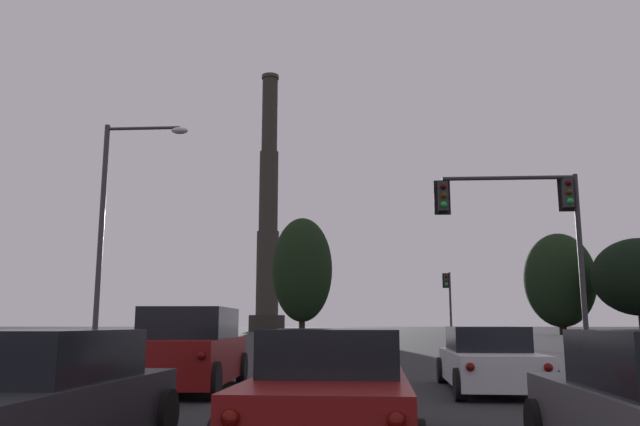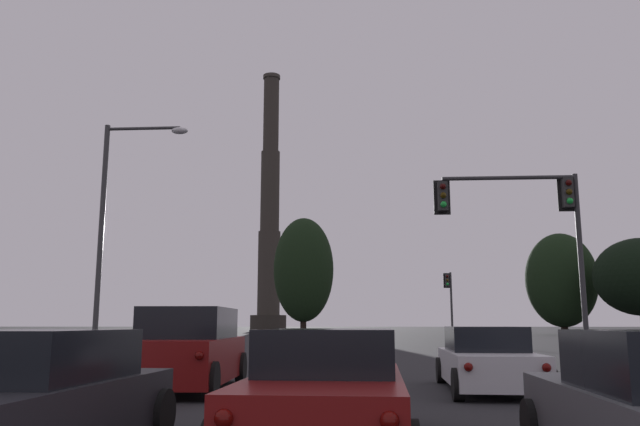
# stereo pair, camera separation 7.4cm
# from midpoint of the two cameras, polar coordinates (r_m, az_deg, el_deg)

# --- Properties ---
(sedan_center_lane_second) EXTENTS (2.11, 4.75, 1.43)m
(sedan_center_lane_second) POSITION_cam_midpoint_polar(r_m,az_deg,el_deg) (8.00, 0.84, -16.01)
(sedan_center_lane_second) COLOR maroon
(sedan_center_lane_second) RESTS_ON ground_plane
(suv_left_lane_front) EXTENTS (2.29, 4.97, 1.86)m
(suv_left_lane_front) POSITION_cam_midpoint_polar(r_m,az_deg,el_deg) (14.96, -11.98, -12.15)
(suv_left_lane_front) COLOR maroon
(suv_left_lane_front) RESTS_ON ground_plane
(sedan_right_lane_front) EXTENTS (2.15, 4.76, 1.43)m
(sedan_right_lane_front) POSITION_cam_midpoint_polar(r_m,az_deg,el_deg) (14.96, 15.00, -12.91)
(sedan_right_lane_front) COLOR silver
(sedan_right_lane_front) RESTS_ON ground_plane
(sedan_left_lane_second) EXTENTS (2.14, 4.76, 1.43)m
(sedan_left_lane_second) POSITION_cam_midpoint_polar(r_m,az_deg,el_deg) (7.59, -25.65, -15.38)
(sedan_left_lane_second) COLOR #232328
(sedan_left_lane_second) RESTS_ON ground_plane
(traffic_light_overhead_right) EXTENTS (5.11, 0.50, 6.67)m
(traffic_light_overhead_right) POSITION_cam_midpoint_polar(r_m,az_deg,el_deg) (22.92, 18.72, -0.56)
(traffic_light_overhead_right) COLOR #2D2D30
(traffic_light_overhead_right) RESTS_ON ground_plane
(traffic_light_far_right) EXTENTS (0.78, 0.50, 5.74)m
(traffic_light_far_right) POSITION_cam_midpoint_polar(r_m,az_deg,el_deg) (53.72, 11.63, -7.44)
(traffic_light_far_right) COLOR #2D2D30
(traffic_light_far_right) RESTS_ON ground_plane
(street_lamp) EXTENTS (3.27, 0.36, 9.05)m
(street_lamp) POSITION_cam_midpoint_polar(r_m,az_deg,el_deg) (24.70, -18.34, -0.17)
(street_lamp) COLOR #38383A
(street_lamp) RESTS_ON ground_plane
(smokestack) EXTENTS (6.76, 6.76, 50.49)m
(smokestack) POSITION_cam_midpoint_polar(r_m,az_deg,el_deg) (120.00, -4.78, -1.26)
(smokestack) COLOR #2B2722
(smokestack) RESTS_ON ground_plane
(treeline_center_right) EXTENTS (11.13, 10.02, 11.75)m
(treeline_center_right) POSITION_cam_midpoint_polar(r_m,az_deg,el_deg) (84.85, 27.18, -5.22)
(treeline_center_right) COLOR black
(treeline_center_right) RESTS_ON ground_plane
(treeline_far_right) EXTENTS (8.40, 7.56, 16.25)m
(treeline_far_right) POSITION_cam_midpoint_polar(r_m,az_deg,el_deg) (87.66, -1.66, -5.19)
(treeline_far_right) COLOR black
(treeline_far_right) RESTS_ON ground_plane
(treeline_right_mid) EXTENTS (9.47, 8.52, 13.65)m
(treeline_right_mid) POSITION_cam_midpoint_polar(r_m,az_deg,el_deg) (90.85, 21.05, -5.74)
(treeline_right_mid) COLOR black
(treeline_right_mid) RESTS_ON ground_plane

